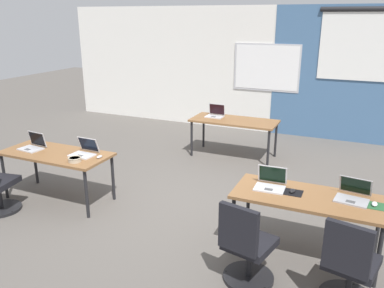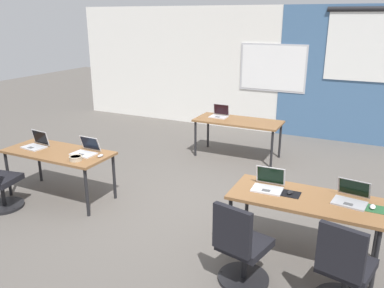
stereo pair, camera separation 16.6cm
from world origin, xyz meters
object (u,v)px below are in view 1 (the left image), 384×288
Objects in this scene: laptop_near_right_end at (353,195)px; laptop_near_right_inner at (270,183)px; desk_near_left at (56,156)px; mouse_near_right_inner at (292,191)px; laptop_near_left_end at (33,145)px; chair_near_right_end at (349,270)px; desk_far_center at (234,123)px; chair_near_right_inner at (246,250)px; mouse_near_left_inner at (99,157)px; snack_bowl at (75,159)px; laptop_near_left_inner at (84,151)px; mouse_near_right_end at (375,204)px; laptop_far_left at (215,114)px; desk_near_right at (308,201)px.

laptop_near_right_end is 0.87m from laptop_near_right_inner.
desk_near_left is 3.33m from mouse_near_right_inner.
laptop_near_right_inner is (-0.87, -0.05, 0.00)m from laptop_near_right_end.
mouse_near_right_inner is at bearing 6.23° from laptop_near_left_end.
chair_near_right_end is 4.48m from laptop_near_left_end.
chair_near_right_inner is (1.30, -3.56, -0.28)m from desk_far_center.
laptop_near_right_inner reaches higher than mouse_near_left_inner.
mouse_near_right_inner is at bearing -164.38° from laptop_near_right_end.
laptop_near_right_end is 3.23m from mouse_near_left_inner.
snack_bowl is (0.92, -0.19, -0.01)m from laptop_near_left_end.
mouse_near_left_inner is (0.71, 0.07, 0.08)m from desk_near_left.
mouse_near_right_inner is at bearing 0.52° from laptop_near_left_inner.
laptop_near_right_end reaches higher than mouse_near_right_inner.
chair_near_right_inner is at bearing -15.99° from laptop_near_left_inner.
mouse_near_left_inner is at bearing -2.95° from laptop_near_left_inner.
mouse_near_right_end reaches higher than desk_far_center.
laptop_near_left_end is at bearing 0.40° from chair_near_right_inner.
chair_near_right_end is (2.65, -3.58, -0.39)m from laptop_far_left.
desk_near_left is 0.46m from laptop_near_left_inner.
laptop_near_left_inner is at bearing 178.44° from mouse_near_right_inner.
desk_far_center is at bearing 136.68° from laptop_near_right_end.
desk_far_center is 9.01× the size of snack_bowl.
mouse_near_right_inner is at bearing 174.88° from desk_near_right.
laptop_near_left_inner is 3.19× the size of mouse_near_right_inner.
laptop_near_right_end is (0.44, 0.10, 0.11)m from desk_near_right.
snack_bowl is at bearing -5.40° from laptop_near_left_end.
desk_near_left is 4.69× the size of laptop_near_left_inner.
desk_near_right is 2.79m from mouse_near_left_inner.
mouse_near_right_end is 0.11× the size of chair_near_right_inner.
desk_far_center is 4.34× the size of laptop_near_right_end.
desk_near_right is at bearing 0.31° from laptop_near_left_inner.
laptop_near_right_inner is at bearing -64.28° from desk_far_center.
laptop_near_right_inner is (3.49, 0.05, -0.00)m from laptop_near_left_end.
desk_far_center is 2.92m from mouse_near_left_inner.
mouse_near_left_inner is (-3.45, 0.03, -0.00)m from mouse_near_right_end.
desk_near_left is 3.19m from laptop_far_left.
laptop_near_right_inner is at bearing -0.43° from mouse_near_left_inner.
desk_far_center is at bearing 131.00° from mouse_near_right_end.
chair_near_right_end reaches higher than mouse_near_right_end.
desk_near_left is at bearing 159.67° from snack_bowl.
laptop_near_left_end is 0.94m from snack_bowl.
mouse_near_left_inner is at bearing -101.32° from laptop_far_left.
desk_far_center is 15.81× the size of mouse_near_right_end.
desk_near_right is at bearing 3.52° from snack_bowl.
mouse_near_right_end is 3.66m from snack_bowl.
chair_near_right_end is at bearing -78.82° from laptop_near_right_end.
chair_near_right_end is (0.05, -0.79, -0.39)m from laptop_near_right_end.
mouse_near_right_end reaches higher than mouse_near_left_inner.
desk_near_left is 1.00× the size of desk_far_center.
laptop_near_left_end reaches higher than desk_near_right.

